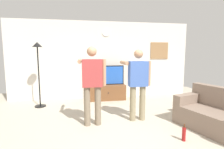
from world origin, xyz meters
The scene contains 11 objects.
ground_plane centered at (0.00, 0.00, 0.00)m, with size 8.40×8.40×0.00m, color #B2A893.
back_wall centered at (0.00, 2.95, 1.35)m, with size 6.40×0.10×2.70m, color silver.
tv_stand centered at (0.12, 2.60, 0.26)m, with size 1.23×0.50×0.52m.
television centered at (0.12, 2.65, 0.85)m, with size 1.16×0.07×0.66m.
wall_clock centered at (0.12, 2.89, 2.32)m, with size 0.26×0.26×0.03m, color white.
framed_picture centered at (2.13, 2.90, 1.69)m, with size 0.68×0.04×0.61m, color #997047.
floor_lamp centered at (-1.99, 2.16, 1.37)m, with size 0.32×0.32×1.92m.
person_standing_nearer_lamp centered at (-0.52, 0.58, 0.99)m, with size 0.61×0.78×1.74m.
person_standing_nearer_couch centered at (0.56, 0.67, 0.96)m, with size 0.61×0.78×1.69m.
side_couch centered at (2.02, -0.14, 0.32)m, with size 1.25×1.68×0.87m.
beverage_bottle centered at (1.09, -0.43, 0.13)m, with size 0.07×0.07×0.32m.
Camera 1 is at (-0.73, -3.11, 1.60)m, focal length 27.29 mm.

